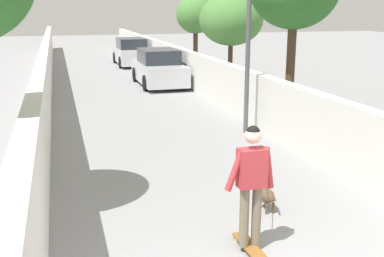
{
  "coord_description": "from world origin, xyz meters",
  "views": [
    {
      "loc": [
        -4.38,
        2.43,
        3.28
      ],
      "look_at": [
        4.06,
        0.01,
        1.0
      ],
      "focal_mm": 43.94,
      "sensor_mm": 36.0,
      "label": 1
    }
  ],
  "objects_px": {
    "person_skateboarder": "(252,177)",
    "dog": "(266,194)",
    "car_far": "(132,53)",
    "car_near": "(159,69)",
    "tree_right_mid": "(196,15)",
    "skateboard": "(249,246)",
    "tree_right_near": "(231,20)",
    "lamp_post": "(249,28)"
  },
  "relations": [
    {
      "from": "tree_right_mid",
      "to": "car_near",
      "type": "height_order",
      "value": "tree_right_mid"
    },
    {
      "from": "tree_right_near",
      "to": "dog",
      "type": "bearing_deg",
      "value": 162.61
    },
    {
      "from": "skateboard",
      "to": "car_far",
      "type": "relative_size",
      "value": 0.19
    },
    {
      "from": "skateboard",
      "to": "car_far",
      "type": "distance_m",
      "value": 21.91
    },
    {
      "from": "tree_right_near",
      "to": "car_far",
      "type": "xyz_separation_m",
      "value": [
        9.89,
        2.38,
        -2.09
      ]
    },
    {
      "from": "tree_right_mid",
      "to": "dog",
      "type": "xyz_separation_m",
      "value": [
        -16.75,
        3.71,
        -2.6
      ]
    },
    {
      "from": "tree_right_mid",
      "to": "car_far",
      "type": "relative_size",
      "value": 0.91
    },
    {
      "from": "skateboard",
      "to": "lamp_post",
      "type": "bearing_deg",
      "value": -21.79
    },
    {
      "from": "tree_right_mid",
      "to": "skateboard",
      "type": "relative_size",
      "value": 4.78
    },
    {
      "from": "lamp_post",
      "to": "dog",
      "type": "bearing_deg",
      "value": 161.5
    },
    {
      "from": "car_far",
      "to": "lamp_post",
      "type": "bearing_deg",
      "value": -177.84
    },
    {
      "from": "person_skateboarder",
      "to": "car_near",
      "type": "relative_size",
      "value": 0.41
    },
    {
      "from": "dog",
      "to": "car_far",
      "type": "height_order",
      "value": "car_far"
    },
    {
      "from": "tree_right_near",
      "to": "dog",
      "type": "relative_size",
      "value": 2.55
    },
    {
      "from": "skateboard",
      "to": "car_near",
      "type": "xyz_separation_m",
      "value": [
        14.3,
        -1.77,
        0.65
      ]
    },
    {
      "from": "person_skateboarder",
      "to": "car_far",
      "type": "bearing_deg",
      "value": -4.64
    },
    {
      "from": "person_skateboarder",
      "to": "car_far",
      "type": "distance_m",
      "value": 21.9
    },
    {
      "from": "tree_right_near",
      "to": "car_far",
      "type": "height_order",
      "value": "tree_right_near"
    },
    {
      "from": "dog",
      "to": "skateboard",
      "type": "bearing_deg",
      "value": 146.53
    },
    {
      "from": "tree_right_near",
      "to": "person_skateboarder",
      "type": "height_order",
      "value": "tree_right_near"
    },
    {
      "from": "tree_right_near",
      "to": "person_skateboarder",
      "type": "xyz_separation_m",
      "value": [
        -11.94,
        4.15,
        -1.72
      ]
    },
    {
      "from": "person_skateboarder",
      "to": "skateboard",
      "type": "bearing_deg",
      "value": 5.36
    },
    {
      "from": "skateboard",
      "to": "car_far",
      "type": "height_order",
      "value": "car_far"
    },
    {
      "from": "car_far",
      "to": "dog",
      "type": "bearing_deg",
      "value": 177.26
    },
    {
      "from": "car_near",
      "to": "person_skateboarder",
      "type": "bearing_deg",
      "value": 172.94
    },
    {
      "from": "skateboard",
      "to": "person_skateboarder",
      "type": "relative_size",
      "value": 0.47
    },
    {
      "from": "tree_right_mid",
      "to": "car_near",
      "type": "relative_size",
      "value": 0.92
    },
    {
      "from": "person_skateboarder",
      "to": "car_near",
      "type": "bearing_deg",
      "value": -7.06
    },
    {
      "from": "tree_right_near",
      "to": "tree_right_mid",
      "type": "relative_size",
      "value": 0.99
    },
    {
      "from": "lamp_post",
      "to": "skateboard",
      "type": "height_order",
      "value": "lamp_post"
    },
    {
      "from": "dog",
      "to": "car_far",
      "type": "relative_size",
      "value": 0.36
    },
    {
      "from": "person_skateboarder",
      "to": "car_near",
      "type": "height_order",
      "value": "person_skateboarder"
    },
    {
      "from": "person_skateboarder",
      "to": "car_far",
      "type": "relative_size",
      "value": 0.4
    },
    {
      "from": "lamp_post",
      "to": "person_skateboarder",
      "type": "distance_m",
      "value": 6.6
    },
    {
      "from": "tree_right_mid",
      "to": "car_far",
      "type": "bearing_deg",
      "value": 34.98
    },
    {
      "from": "lamp_post",
      "to": "car_near",
      "type": "height_order",
      "value": "lamp_post"
    },
    {
      "from": "tree_right_mid",
      "to": "skateboard",
      "type": "xyz_separation_m",
      "value": [
        -17.94,
        4.49,
        -2.8
      ]
    },
    {
      "from": "dog",
      "to": "car_near",
      "type": "bearing_deg",
      "value": -4.31
    },
    {
      "from": "tree_right_near",
      "to": "car_near",
      "type": "height_order",
      "value": "tree_right_near"
    },
    {
      "from": "person_skateboarder",
      "to": "tree_right_near",
      "type": "bearing_deg",
      "value": -19.17
    },
    {
      "from": "person_skateboarder",
      "to": "dog",
      "type": "xyz_separation_m",
      "value": [
        1.18,
        -0.78,
        -0.81
      ]
    },
    {
      "from": "skateboard",
      "to": "tree_right_near",
      "type": "bearing_deg",
      "value": -19.17
    }
  ]
}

